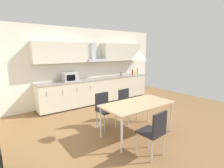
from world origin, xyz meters
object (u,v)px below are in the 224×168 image
at_px(bottle_brown, 121,74).
at_px(chair_far_right, 126,102).
at_px(chair_near_left, 155,129).
at_px(chair_far_left, 104,107).
at_px(bottle_yellow, 137,72).
at_px(dining_table, 138,105).
at_px(bottle_red, 132,72).
at_px(microwave, 70,77).
at_px(pendant_lamp, 139,55).

distance_m(bottle_brown, chair_far_right, 2.39).
bearing_deg(chair_far_right, chair_near_left, -114.17).
height_order(chair_far_left, chair_near_left, same).
relative_size(bottle_yellow, dining_table, 0.15).
relative_size(bottle_yellow, bottle_red, 1.18).
distance_m(dining_table, chair_near_left, 0.90).
bearing_deg(chair_near_left, bottle_yellow, 49.40).
bearing_deg(chair_near_left, bottle_red, 52.25).
relative_size(microwave, pendant_lamp, 1.50).
distance_m(bottle_yellow, chair_far_right, 3.08).
bearing_deg(pendant_lamp, bottle_brown, 57.39).
bearing_deg(dining_table, chair_far_right, 65.86).
height_order(bottle_yellow, chair_far_right, bottle_yellow).
distance_m(chair_far_left, chair_near_left, 1.61).
bearing_deg(chair_near_left, bottle_brown, 59.20).
height_order(microwave, pendant_lamp, pendant_lamp).
distance_m(dining_table, pendant_lamp, 1.11).
bearing_deg(bottle_brown, chair_near_left, -120.80).
bearing_deg(microwave, dining_table, -81.31).
height_order(bottle_yellow, bottle_red, bottle_yellow).
bearing_deg(dining_table, chair_far_left, 114.72).
relative_size(bottle_brown, chair_far_right, 0.21).
height_order(microwave, chair_far_left, microwave).
bearing_deg(chair_far_left, microwave, 91.49).
bearing_deg(bottle_yellow, microwave, -179.88).
height_order(bottle_red, chair_near_left, bottle_red).
relative_size(dining_table, chair_far_right, 1.88).
xyz_separation_m(chair_near_left, pendant_lamp, (0.36, 0.80, 1.28)).
bearing_deg(chair_far_left, pendant_lamp, -65.28).
distance_m(bottle_brown, chair_near_left, 4.11).
xyz_separation_m(chair_far_right, chair_near_left, (-0.72, -1.61, 0.00)).
height_order(bottle_red, dining_table, bottle_red).
xyz_separation_m(bottle_yellow, bottle_brown, (-0.96, -0.05, -0.03)).
bearing_deg(microwave, bottle_brown, -1.05).
distance_m(bottle_yellow, pendant_lamp, 3.93).
distance_m(bottle_red, chair_far_left, 3.43).
bearing_deg(bottle_brown, pendant_lamp, -122.61).
xyz_separation_m(bottle_red, chair_far_left, (-2.77, -1.97, -0.47)).
bearing_deg(chair_near_left, microwave, 90.96).
xyz_separation_m(microwave, chair_near_left, (0.06, -3.55, -0.52)).
xyz_separation_m(bottle_yellow, chair_far_right, (-2.33, -1.95, -0.48)).
bearing_deg(bottle_yellow, bottle_red, 177.11).
bearing_deg(dining_table, chair_near_left, -114.19).
bearing_deg(dining_table, bottle_yellow, 45.69).
distance_m(chair_far_right, pendant_lamp, 1.56).
xyz_separation_m(microwave, bottle_yellow, (3.11, 0.01, -0.03)).
distance_m(bottle_brown, chair_far_left, 2.87).
bearing_deg(chair_far_right, dining_table, -114.14).
height_order(bottle_yellow, bottle_brown, bottle_yellow).
xyz_separation_m(bottle_yellow, dining_table, (-2.69, -2.75, -0.31)).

